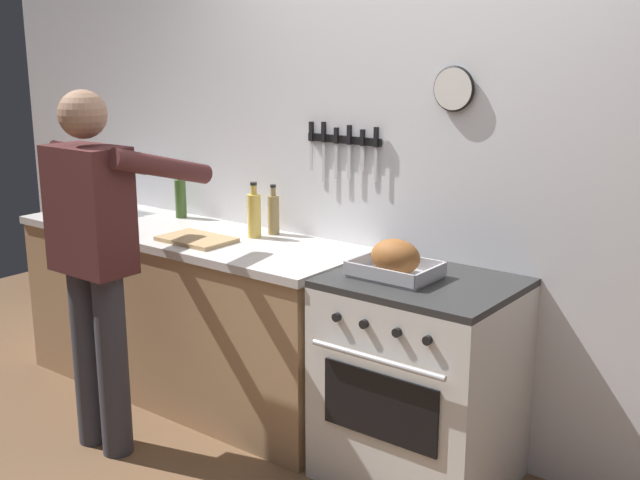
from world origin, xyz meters
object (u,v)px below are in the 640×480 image
Objects in this scene: bottle_olive_oil at (181,197)px; bottle_vinegar at (273,214)px; person_cook at (96,250)px; roasting_pan at (395,261)px; bottle_cooking_oil at (254,214)px; cutting_board at (197,239)px; stove at (420,380)px.

bottle_vinegar is at bearing 1.26° from bottle_olive_oil.
person_cook reaches higher than roasting_pan.
bottle_cooking_oil is at bearing -107.06° from bottle_vinegar.
cutting_board is 1.41× the size of bottle_vinegar.
roasting_pan is 1.26× the size of bottle_cooking_oil.
bottle_cooking_oil is at bearing 173.29° from stove.
person_cook reaches higher than stove.
bottle_cooking_oil is (-0.94, 0.16, 0.05)m from roasting_pan.
person_cook is 0.95m from bottle_olive_oil.
stove is at bearing -64.26° from person_cook.
roasting_pan is at bearing -9.88° from bottle_cooking_oil.
cutting_board is 1.32× the size of bottle_olive_oil.
roasting_pan reaches higher than stove.
bottle_vinegar is at bearing -18.49° from person_cook.
cutting_board is at bearing -174.55° from stove.
stove is at bearing 19.38° from roasting_pan.
bottle_cooking_oil is at bearing -8.40° from bottle_olive_oil.
bottle_olive_oil is at bearing 23.48° from person_cook.
cutting_board is 1.29× the size of bottle_cooking_oil.
stove is 1.20m from bottle_cooking_oil.
stove is 1.18m from bottle_vinegar.
bottle_cooking_oil is at bearing 170.12° from roasting_pan.
bottle_olive_oil is at bearing 172.65° from stove.
bottle_olive_oil reaches higher than bottle_vinegar.
cutting_board is 0.31m from bottle_cooking_oil.
roasting_pan is 0.95m from bottle_cooking_oil.
stove is 0.53m from roasting_pan.
bottle_olive_oil is at bearing 170.72° from roasting_pan.
roasting_pan is at bearing 3.96° from cutting_board.
bottle_cooking_oil reaches higher than bottle_olive_oil.
bottle_vinegar reaches higher than stove.
roasting_pan is at bearing -9.28° from bottle_olive_oil.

